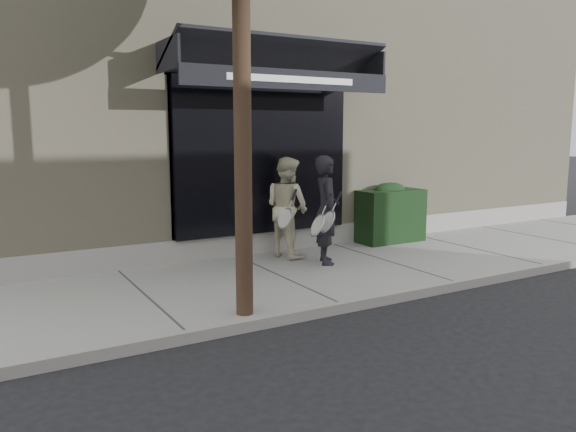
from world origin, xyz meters
TOP-DOWN VIEW (x-y plane):
  - ground at (0.00, 0.00)m, footprint 80.00×80.00m
  - sidewalk at (0.00, 0.00)m, footprint 20.00×3.00m
  - curb at (0.00, -1.55)m, footprint 20.00×0.10m
  - building_facade at (-0.01, 4.96)m, footprint 14.30×8.04m
  - hedge at (1.10, 1.25)m, footprint 1.30×0.70m
  - pedestrian_front at (-0.97, 0.33)m, footprint 0.83×0.91m
  - pedestrian_back at (-1.26, 1.08)m, footprint 0.82×0.96m

SIDE VIEW (x-z plane):
  - ground at x=0.00m, z-range 0.00..0.00m
  - sidewalk at x=0.00m, z-range 0.00..0.12m
  - curb at x=0.00m, z-range 0.00..0.14m
  - hedge at x=1.10m, z-range 0.09..1.23m
  - pedestrian_back at x=-1.26m, z-range 0.12..1.81m
  - pedestrian_front at x=-0.97m, z-range 0.12..1.85m
  - building_facade at x=-0.01m, z-range -0.08..5.56m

